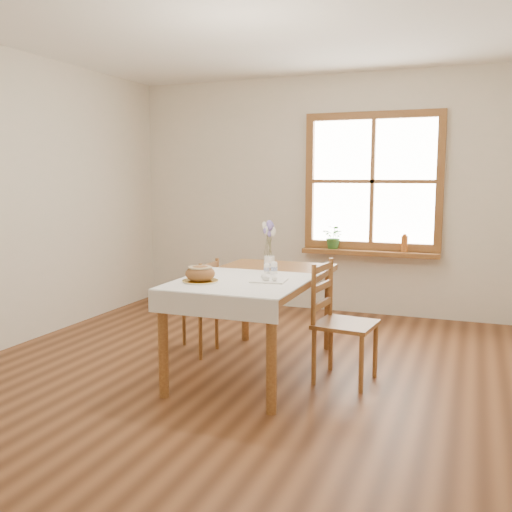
{
  "coord_description": "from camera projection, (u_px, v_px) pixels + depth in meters",
  "views": [
    {
      "loc": [
        1.55,
        -3.71,
        1.49
      ],
      "look_at": [
        0.0,
        0.3,
        0.9
      ],
      "focal_mm": 40.0,
      "sensor_mm": 36.0,
      "label": 1
    }
  ],
  "objects": [
    {
      "name": "window",
      "position": [
        373.0,
        181.0,
        6.09
      ],
      "size": [
        1.46,
        0.08,
        1.46
      ],
      "color": "#9D6630",
      "rests_on": "ground"
    },
    {
      "name": "chair_left",
      "position": [
        192.0,
        306.0,
        4.86
      ],
      "size": [
        0.4,
        0.38,
        0.8
      ],
      "primitive_type": null,
      "rotation": [
        0.0,
        0.0,
        -1.56
      ],
      "color": "#9D6630",
      "rests_on": "ground"
    },
    {
      "name": "lavender_bouquet",
      "position": [
        269.0,
        239.0,
        4.65
      ],
      "size": [
        0.15,
        0.15,
        0.29
      ],
      "primitive_type": null,
      "color": "#725FA9",
      "rests_on": "flower_vase"
    },
    {
      "name": "amber_bottle",
      "position": [
        405.0,
        243.0,
        5.98
      ],
      "size": [
        0.08,
        0.08,
        0.19
      ],
      "primitive_type": "cylinder",
      "rotation": [
        0.0,
        0.0,
        0.12
      ],
      "color": "#B15D20",
      "rests_on": "window_sill"
    },
    {
      "name": "room_walls",
      "position": [
        240.0,
        146.0,
        3.95
      ],
      "size": [
        4.6,
        5.1,
        2.65
      ],
      "color": "silver",
      "rests_on": "ground"
    },
    {
      "name": "table_linen",
      "position": [
        241.0,
        281.0,
        4.08
      ],
      "size": [
        0.91,
        0.99,
        0.01
      ],
      "primitive_type": "cube",
      "color": "white",
      "rests_on": "dining_table"
    },
    {
      "name": "flower_vase",
      "position": [
        269.0,
        263.0,
        4.68
      ],
      "size": [
        0.09,
        0.09,
        0.1
      ],
      "primitive_type": "cylinder",
      "rotation": [
        0.0,
        0.0,
        -0.03
      ],
      "color": "white",
      "rests_on": "dining_table"
    },
    {
      "name": "bread_loaf",
      "position": [
        200.0,
        272.0,
        4.02
      ],
      "size": [
        0.21,
        0.21,
        0.12
      ],
      "primitive_type": "ellipsoid",
      "color": "brown",
      "rests_on": "bread_plate"
    },
    {
      "name": "egg_napkin",
      "position": [
        269.0,
        280.0,
        4.06
      ],
      "size": [
        0.26,
        0.23,
        0.01
      ],
      "primitive_type": "cube",
      "rotation": [
        0.0,
        0.0,
        0.1
      ],
      "color": "white",
      "rests_on": "table_linen"
    },
    {
      "name": "bread_plate",
      "position": [
        200.0,
        281.0,
        4.03
      ],
      "size": [
        0.25,
        0.25,
        0.01
      ],
      "primitive_type": "cylinder",
      "rotation": [
        0.0,
        0.0,
        0.02
      ],
      "color": "white",
      "rests_on": "table_linen"
    },
    {
      "name": "potted_plant",
      "position": [
        334.0,
        240.0,
        6.25
      ],
      "size": [
        0.31,
        0.32,
        0.2
      ],
      "primitive_type": "imported",
      "rotation": [
        0.0,
        0.0,
        -0.35
      ],
      "color": "#37722D",
      "rests_on": "window_sill"
    },
    {
      "name": "window_sill",
      "position": [
        370.0,
        253.0,
        6.13
      ],
      "size": [
        1.46,
        0.2,
        0.05
      ],
      "color": "#9D6630",
      "rests_on": "ground"
    },
    {
      "name": "ground",
      "position": [
        241.0,
        382.0,
        4.18
      ],
      "size": [
        5.0,
        5.0,
        0.0
      ],
      "primitive_type": "plane",
      "color": "brown",
      "rests_on": "ground"
    },
    {
      "name": "salt_shaker",
      "position": [
        267.0,
        268.0,
        4.36
      ],
      "size": [
        0.05,
        0.05,
        0.09
      ],
      "primitive_type": "cylinder",
      "rotation": [
        0.0,
        0.0,
        -0.22
      ],
      "color": "white",
      "rests_on": "table_linen"
    },
    {
      "name": "chair_right",
      "position": [
        346.0,
        323.0,
        4.16
      ],
      "size": [
        0.47,
        0.46,
        0.88
      ],
      "primitive_type": null,
      "rotation": [
        0.0,
        0.0,
        1.46
      ],
      "color": "#9D6630",
      "rests_on": "ground"
    },
    {
      "name": "pepper_shaker",
      "position": [
        274.0,
        268.0,
        4.36
      ],
      "size": [
        0.06,
        0.06,
        0.1
      ],
      "primitive_type": "cylinder",
      "rotation": [
        0.0,
        0.0,
        0.19
      ],
      "color": "white",
      "rests_on": "table_linen"
    },
    {
      "name": "dining_table",
      "position": [
        256.0,
        286.0,
        4.37
      ],
      "size": [
        0.9,
        1.6,
        0.75
      ],
      "color": "#9D6630",
      "rests_on": "ground"
    },
    {
      "name": "eggs",
      "position": [
        269.0,
        277.0,
        4.05
      ],
      "size": [
        0.2,
        0.18,
        0.04
      ],
      "primitive_type": null,
      "rotation": [
        0.0,
        0.0,
        0.1
      ],
      "color": "white",
      "rests_on": "egg_napkin"
    }
  ]
}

